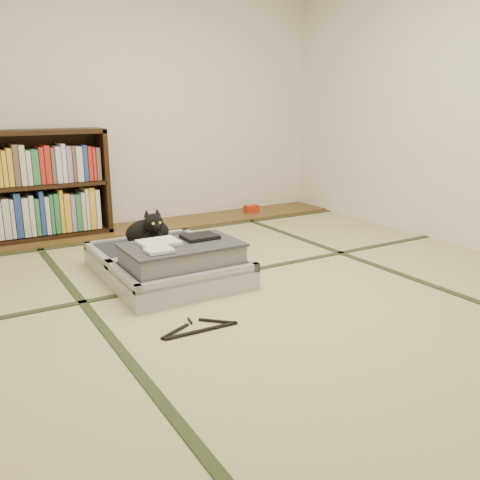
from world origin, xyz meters
TOP-DOWN VIEW (x-y plane):
  - floor at (0.00, 0.00)m, footprint 4.50×4.50m
  - wood_strip at (0.00, 2.00)m, footprint 4.00×0.50m
  - red_item at (1.20, 2.03)m, footprint 0.15×0.09m
  - room_shell at (0.00, 0.00)m, footprint 4.50×4.50m
  - tatami_borders at (0.00, 0.49)m, footprint 4.00×4.50m
  - bookcase at (-1.04, 2.07)m, footprint 1.40×0.32m
  - suitcase at (-0.39, 0.54)m, footprint 0.81×1.08m
  - cat at (-0.41, 0.82)m, footprint 0.36×0.36m
  - cable_coil at (-0.23, 0.85)m, footprint 0.11×0.11m
  - hanger at (-0.58, -0.28)m, footprint 0.42×0.20m

SIDE VIEW (x-z plane):
  - floor at x=0.00m, z-range 0.00..0.00m
  - tatami_borders at x=0.00m, z-range 0.00..0.01m
  - hanger at x=-0.58m, z-range 0.00..0.01m
  - wood_strip at x=0.00m, z-range 0.00..0.02m
  - red_item at x=1.20m, z-range 0.02..0.09m
  - suitcase at x=-0.39m, z-range -0.05..0.27m
  - cable_coil at x=-0.23m, z-range 0.15..0.18m
  - cat at x=-0.41m, z-range 0.12..0.41m
  - bookcase at x=-1.04m, z-range -0.01..0.91m
  - room_shell at x=0.00m, z-range -0.79..3.71m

